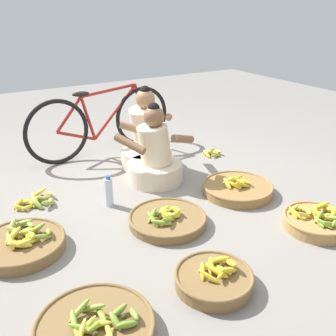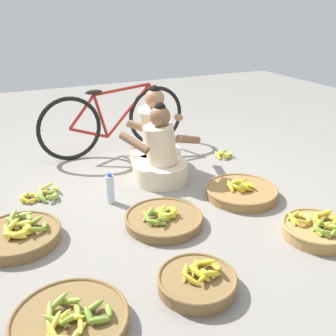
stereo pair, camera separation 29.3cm
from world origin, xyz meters
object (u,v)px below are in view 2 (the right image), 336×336
at_px(banana_basket_near_vendor, 317,229).
at_px(banana_basket_mid_left, 164,219).
at_px(vendor_woman_behind, 155,141).
at_px(banana_basket_back_right, 70,321).
at_px(bicycle_leaning, 115,121).
at_px(loose_bananas_mid_right, 43,195).
at_px(banana_basket_back_center, 241,191).
at_px(water_bottle, 110,189).
at_px(loose_bananas_near_bicycle, 223,155).
at_px(banana_basket_front_center, 197,281).
at_px(vendor_woman_front, 160,157).
at_px(banana_basket_front_left, 19,235).

bearing_deg(banana_basket_near_vendor, banana_basket_mid_left, 146.26).
xyz_separation_m(vendor_woman_behind, banana_basket_back_right, (-1.27, -1.81, -0.22)).
xyz_separation_m(bicycle_leaning, banana_basket_near_vendor, (0.77, -2.27, -0.30)).
height_order(vendor_woman_behind, bicycle_leaning, vendor_woman_behind).
bearing_deg(loose_bananas_mid_right, banana_basket_back_center, -24.36).
relative_size(loose_bananas_mid_right, water_bottle, 1.31).
distance_m(banana_basket_back_right, loose_bananas_near_bicycle, 2.65).
relative_size(vendor_woman_behind, banana_basket_front_center, 1.74).
bearing_deg(loose_bananas_near_bicycle, banana_basket_back_center, -112.86).
bearing_deg(water_bottle, loose_bananas_near_bicycle, 18.61).
xyz_separation_m(vendor_woman_front, loose_bananas_mid_right, (-1.07, 0.11, -0.21)).
bearing_deg(banana_basket_near_vendor, loose_bananas_near_bicycle, 81.85).
xyz_separation_m(vendor_woman_front, bicycle_leaning, (-0.14, 0.92, 0.12)).
xyz_separation_m(banana_basket_front_center, loose_bananas_near_bicycle, (1.28, 1.72, -0.03)).
xyz_separation_m(bicycle_leaning, banana_basket_mid_left, (-0.16, -1.65, -0.31)).
bearing_deg(water_bottle, banana_basket_front_left, -159.63).
bearing_deg(vendor_woman_behind, water_bottle, -138.96).
bearing_deg(banana_basket_front_left, vendor_woman_behind, 31.10).
relative_size(vendor_woman_front, banana_basket_near_vendor, 1.51).
bearing_deg(loose_bananas_mid_right, vendor_woman_behind, 11.82).
bearing_deg(banana_basket_back_right, banana_basket_near_vendor, 3.49).
bearing_deg(bicycle_leaning, banana_basket_front_left, -129.66).
height_order(vendor_woman_front, banana_basket_back_center, vendor_woman_front).
height_order(vendor_woman_behind, banana_basket_front_center, vendor_woman_behind).
xyz_separation_m(vendor_woman_front, banana_basket_back_center, (0.50, -0.60, -0.19)).
height_order(banana_basket_back_right, water_bottle, water_bottle).
relative_size(banana_basket_near_vendor, loose_bananas_near_bicycle, 2.53).
xyz_separation_m(loose_bananas_mid_right, water_bottle, (0.51, -0.33, 0.10)).
bearing_deg(banana_basket_front_left, banana_basket_near_vendor, -23.37).
relative_size(banana_basket_mid_left, banana_basket_back_right, 0.97).
distance_m(vendor_woman_behind, banana_basket_front_left, 1.68).
bearing_deg(vendor_woman_front, vendor_woman_behind, 73.72).
xyz_separation_m(banana_basket_front_left, banana_basket_back_center, (1.82, -0.10, -0.00)).
height_order(bicycle_leaning, banana_basket_back_right, bicycle_leaning).
bearing_deg(vendor_woman_behind, banana_basket_mid_left, -110.42).
height_order(banana_basket_near_vendor, loose_bananas_mid_right, banana_basket_near_vendor).
bearing_deg(vendor_woman_behind, banana_basket_front_center, -106.03).
relative_size(banana_basket_mid_left, loose_bananas_mid_right, 1.70).
bearing_deg(banana_basket_mid_left, vendor_woman_front, 67.66).
xyz_separation_m(banana_basket_front_center, loose_bananas_mid_right, (-0.65, 1.58, -0.02)).
distance_m(vendor_woman_front, loose_bananas_near_bicycle, 0.92).
relative_size(vendor_woman_behind, banana_basket_back_center, 1.34).
bearing_deg(vendor_woman_behind, banana_basket_near_vendor, -72.79).
bearing_deg(vendor_woman_front, water_bottle, -158.16).
height_order(banana_basket_front_center, loose_bananas_near_bicycle, banana_basket_front_center).
distance_m(vendor_woman_behind, banana_basket_front_center, 1.91).
bearing_deg(banana_basket_back_right, bicycle_leaning, 66.64).
bearing_deg(water_bottle, loose_bananas_mid_right, 147.00).
height_order(vendor_woman_front, banana_basket_back_right, vendor_woman_front).
relative_size(banana_basket_mid_left, water_bottle, 2.23).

